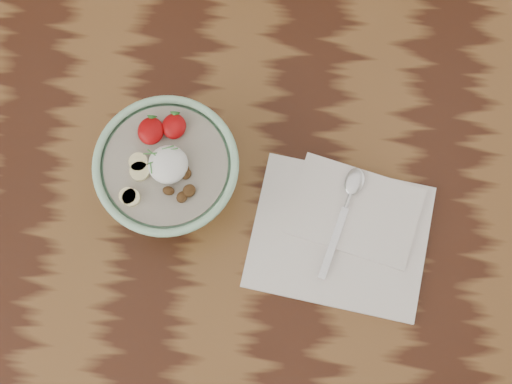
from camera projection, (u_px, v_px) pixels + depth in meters
The scene contains 4 objects.
table at pixel (166, 198), 113.76cm from camera, with size 160.00×90.00×75.00cm.
breakfast_bowl at pixel (169, 172), 98.28cm from camera, with size 19.56×19.56×13.03cm.
napkin at pixel (343, 231), 102.39cm from camera, with size 27.36×23.67×1.53cm.
spoon at pixel (349, 197), 102.29cm from camera, with size 6.47×16.96×0.89cm.
Camera 1 is at (16.29, -24.71, 176.48)cm, focal length 50.00 mm.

